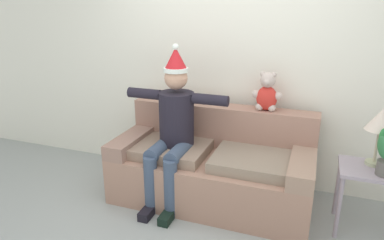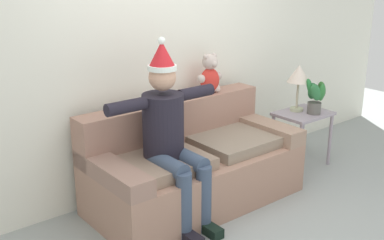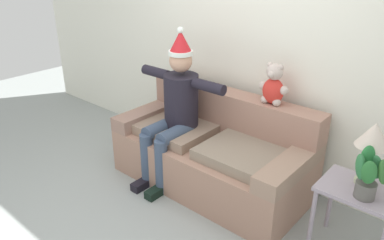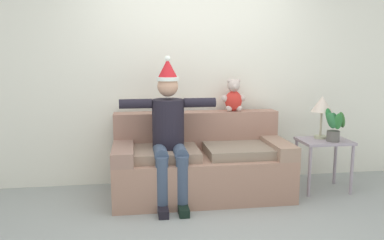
{
  "view_description": "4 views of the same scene",
  "coord_description": "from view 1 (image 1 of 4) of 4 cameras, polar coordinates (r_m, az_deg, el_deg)",
  "views": [
    {
      "loc": [
        0.89,
        -2.01,
        1.87
      ],
      "look_at": [
        -0.14,
        0.77,
        0.89
      ],
      "focal_mm": 32.43,
      "sensor_mm": 36.0,
      "label": 1
    },
    {
      "loc": [
        -2.5,
        -2.09,
        2.07
      ],
      "look_at": [
        -0.05,
        0.96,
        0.8
      ],
      "focal_mm": 44.93,
      "sensor_mm": 36.0,
      "label": 2
    },
    {
      "loc": [
        1.97,
        -1.6,
        2.16
      ],
      "look_at": [
        -0.11,
        0.81,
        0.73
      ],
      "focal_mm": 35.05,
      "sensor_mm": 36.0,
      "label": 3
    },
    {
      "loc": [
        -0.71,
        -3.13,
        1.55
      ],
      "look_at": [
        -0.12,
        0.85,
        0.87
      ],
      "focal_mm": 36.38,
      "sensor_mm": 36.0,
      "label": 4
    }
  ],
  "objects": [
    {
      "name": "person_seated",
      "position": [
        3.31,
        -3.18,
        -0.84
      ],
      "size": [
        1.02,
        0.77,
        1.54
      ],
      "color": "black",
      "rests_on": "ground_plane"
    },
    {
      "name": "couch",
      "position": [
        3.51,
        3.55,
        -7.44
      ],
      "size": [
        1.91,
        0.91,
        0.89
      ],
      "color": "#A17864",
      "rests_on": "ground_plane"
    },
    {
      "name": "teddy_bear",
      "position": [
        3.43,
        12.23,
        4.33
      ],
      "size": [
        0.29,
        0.17,
        0.38
      ],
      "color": "red",
      "rests_on": "couch"
    },
    {
      "name": "table_lamp",
      "position": [
        3.19,
        28.66,
        -0.33
      ],
      "size": [
        0.24,
        0.24,
        0.49
      ],
      "color": "#ADB38D",
      "rests_on": "side_table"
    },
    {
      "name": "back_wall",
      "position": [
        3.71,
        6.28,
        10.2
      ],
      "size": [
        7.0,
        0.1,
        2.7
      ],
      "primitive_type": "cube",
      "color": "white",
      "rests_on": "ground_plane"
    },
    {
      "name": "side_table",
      "position": [
        3.28,
        27.72,
        -8.72
      ],
      "size": [
        0.56,
        0.43,
        0.59
      ],
      "color": "#9F929F",
      "rests_on": "ground_plane"
    }
  ]
}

